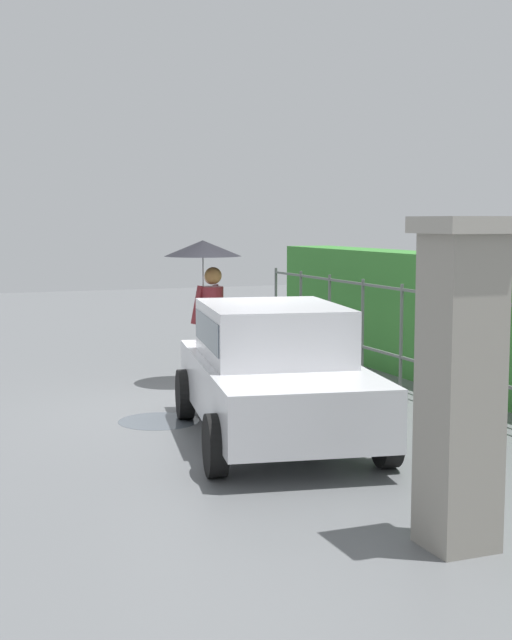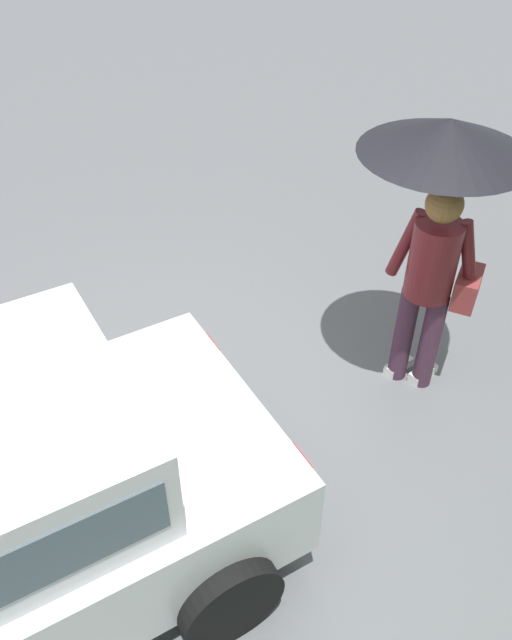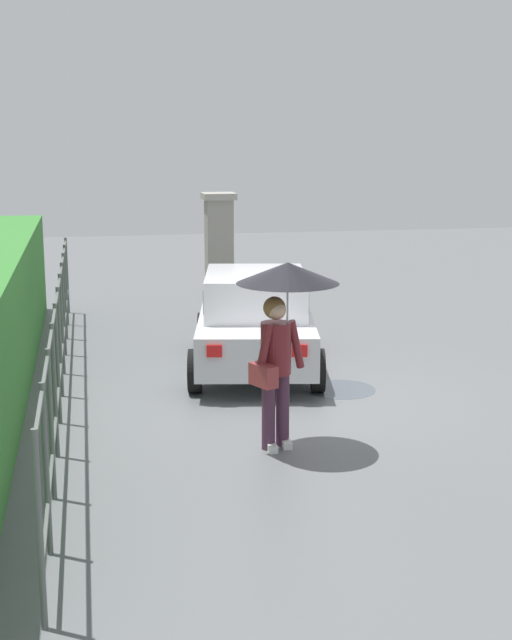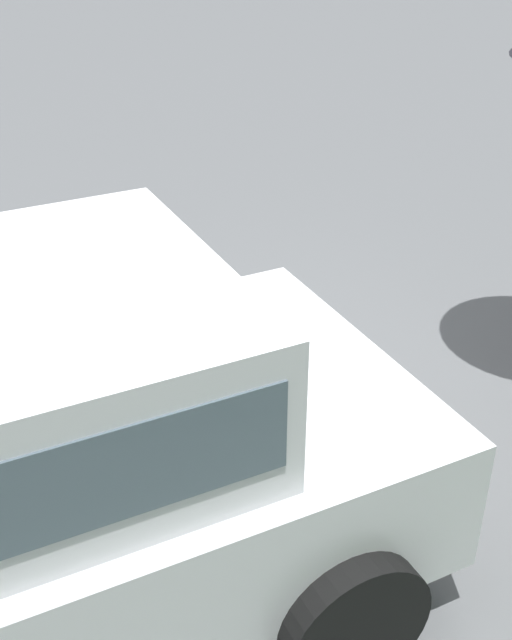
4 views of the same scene
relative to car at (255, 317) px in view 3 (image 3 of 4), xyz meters
The scene contains 6 objects.
ground_plane 1.71m from the car, behind, with size 40.00×40.00×0.00m, color slate.
car is the anchor object (origin of this frame).
pedestrian 3.52m from the car, behind, with size 1.12×1.12×2.11m.
gate_pillar 3.50m from the car, ahead, with size 0.60×0.60×2.42m.
fence_section 2.97m from the car, 107.51° to the left, with size 11.62×0.05×1.50m.
puddle_near 1.79m from the car, 143.55° to the right, with size 0.98×0.98×0.00m, color #4C545B.
Camera 3 is at (-11.00, 2.53, 3.45)m, focal length 49.07 mm.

